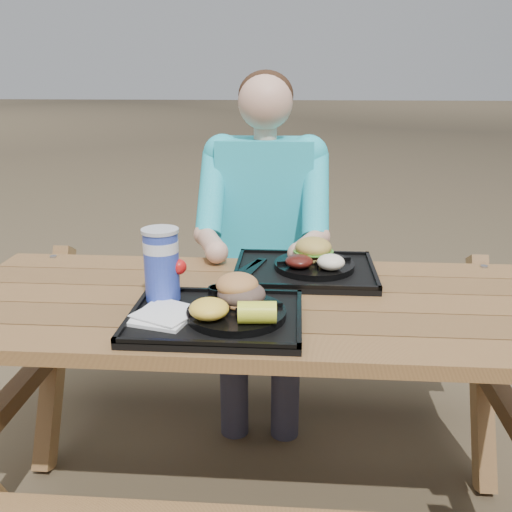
{
  "coord_description": "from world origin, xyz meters",
  "views": [
    {
      "loc": [
        0.11,
        -1.54,
        1.38
      ],
      "look_at": [
        0.0,
        0.0,
        0.88
      ],
      "focal_mm": 40.0,
      "sensor_mm": 36.0,
      "label": 1
    }
  ],
  "objects": [
    {
      "name": "ground",
      "position": [
        0.0,
        0.0,
        0.0
      ],
      "size": [
        60.0,
        60.0,
        0.0
      ],
      "primitive_type": "plane",
      "color": "#999999",
      "rests_on": "ground"
    },
    {
      "name": "picnic_table",
      "position": [
        0.0,
        0.0,
        0.38
      ],
      "size": [
        1.8,
        1.49,
        0.75
      ],
      "primitive_type": null,
      "color": "#999999",
      "rests_on": "ground"
    },
    {
      "name": "tray_near",
      "position": [
        -0.09,
        -0.18,
        0.76
      ],
      "size": [
        0.45,
        0.35,
        0.02
      ],
      "primitive_type": "cube",
      "color": "black",
      "rests_on": "picnic_table"
    },
    {
      "name": "tray_far",
      "position": [
        0.14,
        0.21,
        0.76
      ],
      "size": [
        0.45,
        0.35,
        0.02
      ],
      "primitive_type": "cube",
      "color": "black",
      "rests_on": "picnic_table"
    },
    {
      "name": "plate_near",
      "position": [
        -0.04,
        -0.18,
        0.78
      ],
      "size": [
        0.26,
        0.26,
        0.02
      ],
      "primitive_type": "cylinder",
      "color": "black",
      "rests_on": "tray_near"
    },
    {
      "name": "plate_far",
      "position": [
        0.17,
        0.22,
        0.78
      ],
      "size": [
        0.26,
        0.26,
        0.02
      ],
      "primitive_type": "cylinder",
      "color": "black",
      "rests_on": "tray_far"
    },
    {
      "name": "napkin_stack",
      "position": [
        -0.23,
        -0.2,
        0.78
      ],
      "size": [
        0.18,
        0.18,
        0.02
      ],
      "primitive_type": "cube",
      "rotation": [
        0.0,
        0.0,
        -0.25
      ],
      "color": "white",
      "rests_on": "tray_near"
    },
    {
      "name": "soda_cup",
      "position": [
        -0.26,
        -0.07,
        0.87
      ],
      "size": [
        0.1,
        0.1,
        0.19
      ],
      "primitive_type": "cylinder",
      "color": "#152CA4",
      "rests_on": "tray_near"
    },
    {
      "name": "condiment_bbq",
      "position": [
        -0.1,
        -0.05,
        0.79
      ],
      "size": [
        0.05,
        0.05,
        0.03
      ],
      "primitive_type": "cylinder",
      "color": "black",
      "rests_on": "tray_near"
    },
    {
      "name": "condiment_mustard",
      "position": [
        -0.03,
        -0.05,
        0.78
      ],
      "size": [
        0.05,
        0.05,
        0.03
      ],
      "primitive_type": "cylinder",
      "color": "yellow",
      "rests_on": "tray_near"
    },
    {
      "name": "sandwich",
      "position": [
        -0.03,
        -0.13,
        0.85
      ],
      "size": [
        0.12,
        0.12,
        0.12
      ],
      "primitive_type": null,
      "color": "#C17F44",
      "rests_on": "plate_near"
    },
    {
      "name": "mac_cheese",
      "position": [
        -0.1,
        -0.24,
        0.82
      ],
      "size": [
        0.1,
        0.1,
        0.05
      ],
      "primitive_type": "ellipsoid",
      "color": "yellow",
      "rests_on": "plate_near"
    },
    {
      "name": "corn_cob",
      "position": [
        0.02,
        -0.26,
        0.82
      ],
      "size": [
        0.1,
        0.1,
        0.06
      ],
      "primitive_type": null,
      "rotation": [
        0.0,
        0.0,
        0.08
      ],
      "color": "#F6FF35",
      "rests_on": "plate_near"
    },
    {
      "name": "cutlery_far",
      "position": [
        -0.02,
        0.21,
        0.77
      ],
      "size": [
        0.07,
        0.17,
        0.01
      ],
      "primitive_type": "cube",
      "rotation": [
        0.0,
        0.0,
        -0.26
      ],
      "color": "black",
      "rests_on": "tray_far"
    },
    {
      "name": "burger",
      "position": [
        0.17,
        0.26,
        0.85
      ],
      "size": [
        0.12,
        0.12,
        0.11
      ],
      "primitive_type": null,
      "color": "gold",
      "rests_on": "plate_far"
    },
    {
      "name": "baked_beans",
      "position": [
        0.12,
        0.17,
        0.81
      ],
      "size": [
        0.09,
        0.09,
        0.04
      ],
      "primitive_type": "ellipsoid",
      "color": "#47130E",
      "rests_on": "plate_far"
    },
    {
      "name": "potato_salad",
      "position": [
        0.22,
        0.16,
        0.81
      ],
      "size": [
        0.09,
        0.09,
        0.05
      ],
      "primitive_type": "ellipsoid",
      "color": "white",
      "rests_on": "plate_far"
    },
    {
      "name": "diner",
      "position": [
        -0.02,
        0.72,
        0.64
      ],
      "size": [
        0.48,
        0.84,
        1.28
      ],
      "primitive_type": null,
      "color": "#1BB7C3",
      "rests_on": "ground"
    }
  ]
}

